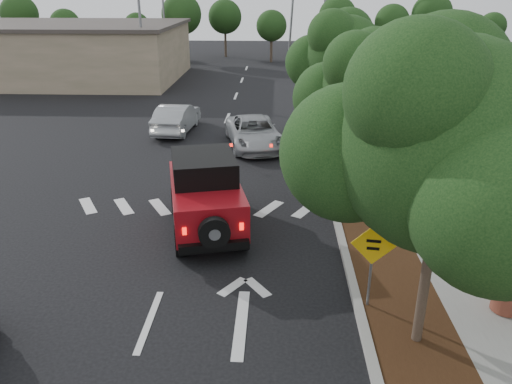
{
  "coord_description": "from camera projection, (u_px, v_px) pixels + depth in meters",
  "views": [
    {
      "loc": [
        2.69,
        -8.83,
        6.74
      ],
      "look_at": [
        2.2,
        3.0,
        1.84
      ],
      "focal_mm": 35.0,
      "sensor_mm": 36.0,
      "label": 1
    }
  ],
  "objects": [
    {
      "name": "ground",
      "position": [
        149.0,
        321.0,
        10.83
      ],
      "size": [
        120.0,
        120.0,
        0.0
      ],
      "primitive_type": "plane",
      "color": "black",
      "rests_on": "ground"
    },
    {
      "name": "curb",
      "position": [
        319.0,
        151.0,
        21.71
      ],
      "size": [
        0.2,
        70.0,
        0.15
      ],
      "primitive_type": "cube",
      "color": "#9E9B93",
      "rests_on": "ground"
    },
    {
      "name": "planting_strip",
      "position": [
        343.0,
        152.0,
        21.67
      ],
      "size": [
        1.8,
        70.0,
        0.12
      ],
      "primitive_type": "cube",
      "color": "black",
      "rests_on": "ground"
    },
    {
      "name": "sidewalk",
      "position": [
        387.0,
        152.0,
        21.6
      ],
      "size": [
        2.0,
        70.0,
        0.12
      ],
      "primitive_type": "cube",
      "color": "gray",
      "rests_on": "ground"
    },
    {
      "name": "hedge",
      "position": [
        420.0,
        145.0,
        21.42
      ],
      "size": [
        0.8,
        70.0,
        0.8
      ],
      "primitive_type": "cube",
      "color": "black",
      "rests_on": "ground"
    },
    {
      "name": "commercial_building",
      "position": [
        34.0,
        52.0,
        38.37
      ],
      "size": [
        22.0,
        12.0,
        4.0
      ],
      "primitive_type": "cube",
      "color": "#7C7156",
      "rests_on": "ground"
    },
    {
      "name": "transmission_tower",
      "position": [
        307.0,
        52.0,
        54.92
      ],
      "size": [
        7.0,
        4.0,
        28.0
      ],
      "primitive_type": null,
      "color": "slate",
      "rests_on": "ground"
    },
    {
      "name": "street_tree_near",
      "position": [
        415.0,
        343.0,
        10.16
      ],
      "size": [
        3.8,
        3.8,
        5.92
      ],
      "primitive_type": null,
      "color": "black",
      "rests_on": "ground"
    },
    {
      "name": "street_tree_mid",
      "position": [
        362.0,
        204.0,
        16.62
      ],
      "size": [
        3.2,
        3.2,
        5.32
      ],
      "primitive_type": null,
      "color": "black",
      "rests_on": "ground"
    },
    {
      "name": "street_tree_far",
      "position": [
        340.0,
        146.0,
        22.62
      ],
      "size": [
        3.4,
        3.4,
        5.62
      ],
      "primitive_type": null,
      "color": "black",
      "rests_on": "ground"
    },
    {
      "name": "light_pole_a",
      "position": [
        146.0,
        89.0,
        35.08
      ],
      "size": [
        2.0,
        0.22,
        9.0
      ],
      "primitive_type": null,
      "color": "slate",
      "rests_on": "ground"
    },
    {
      "name": "light_pole_b",
      "position": [
        167.0,
        64.0,
        46.2
      ],
      "size": [
        2.0,
        0.22,
        9.0
      ],
      "primitive_type": null,
      "color": "slate",
      "rests_on": "ground"
    },
    {
      "name": "red_jeep",
      "position": [
        205.0,
        192.0,
        14.64
      ],
      "size": [
        2.77,
        4.56,
        2.23
      ],
      "rotation": [
        0.0,
        0.0,
        0.23
      ],
      "color": "black",
      "rests_on": "ground"
    },
    {
      "name": "silver_suv_ahead",
      "position": [
        254.0,
        132.0,
        22.37
      ],
      "size": [
        3.08,
        5.04,
        1.3
      ],
      "primitive_type": "imported",
      "rotation": [
        0.0,
        0.0,
        0.21
      ],
      "color": "#9CA0A3",
      "rests_on": "ground"
    },
    {
      "name": "silver_sedan_oncoming",
      "position": [
        177.0,
        118.0,
        24.68
      ],
      "size": [
        1.8,
        4.31,
        1.39
      ],
      "primitive_type": "imported",
      "rotation": [
        0.0,
        0.0,
        3.06
      ],
      "color": "#A1A4A8",
      "rests_on": "ground"
    },
    {
      "name": "parked_suv",
      "position": [
        102.0,
        80.0,
        34.59
      ],
      "size": [
        4.39,
        2.96,
        1.39
      ],
      "primitive_type": "imported",
      "rotation": [
        0.0,
        0.0,
        1.21
      ],
      "color": "#A9ACB1",
      "rests_on": "ground"
    },
    {
      "name": "speed_hump_sign",
      "position": [
        372.0,
        255.0,
        10.69
      ],
      "size": [
        0.95,
        0.15,
        2.03
      ],
      "rotation": [
        0.0,
        0.0,
        -0.13
      ],
      "color": "slate",
      "rests_on": "ground"
    },
    {
      "name": "terracotta_planter",
      "position": [
        512.0,
        279.0,
        10.7
      ],
      "size": [
        0.78,
        0.78,
        1.36
      ],
      "rotation": [
        0.0,
        0.0,
        -0.13
      ],
      "color": "brown",
      "rests_on": "ground"
    }
  ]
}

